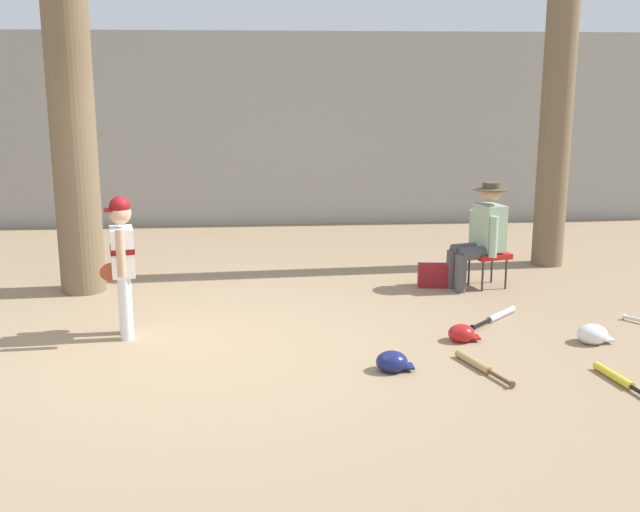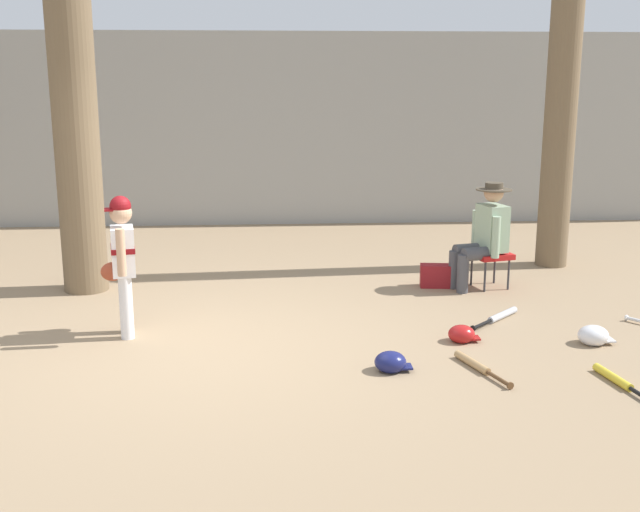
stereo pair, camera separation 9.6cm
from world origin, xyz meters
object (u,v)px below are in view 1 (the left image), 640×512
at_px(seated_spectator, 482,232).
at_px(bat_aluminum_silver, 498,316).
at_px(tree_behind_spectator, 559,69).
at_px(folding_stool, 488,256).
at_px(handbag_beside_stool, 433,275).
at_px(tree_near_player, 70,92).
at_px(young_ballplayer, 122,257).
at_px(batting_helmet_navy, 392,362).
at_px(bat_wood_tan, 477,364).
at_px(bat_yellow_trainer, 618,378).
at_px(batting_helmet_white, 593,334).
at_px(batting_helmet_red, 462,334).

xyz_separation_m(seated_spectator, bat_aluminum_silver, (-0.14, -1.17, -0.61)).
relative_size(tree_behind_spectator, folding_stool, 11.17).
distance_m(tree_behind_spectator, handbag_beside_stool, 3.02).
bearing_deg(tree_near_player, folding_stool, -2.49).
bearing_deg(young_ballplayer, bat_aluminum_silver, 3.65).
xyz_separation_m(tree_near_player, batting_helmet_navy, (3.03, -2.69, -2.10)).
height_order(bat_wood_tan, bat_yellow_trainer, same).
relative_size(seated_spectator, bat_wood_tan, 1.60).
bearing_deg(seated_spectator, handbag_beside_stool, 170.55).
height_order(bat_wood_tan, batting_helmet_white, batting_helmet_white).
distance_m(tree_behind_spectator, bat_aluminum_silver, 3.53).
bearing_deg(batting_helmet_navy, batting_helmet_red, 41.82).
height_order(seated_spectator, bat_wood_tan, seated_spectator).
distance_m(bat_wood_tan, batting_helmet_red, 0.68).
bearing_deg(bat_aluminum_silver, handbag_beside_stool, 106.59).
distance_m(folding_stool, bat_yellow_trainer, 2.91).
distance_m(seated_spectator, handbag_beside_stool, 0.73).
relative_size(handbag_beside_stool, bat_aluminum_silver, 0.54).
relative_size(folding_stool, bat_aluminum_silver, 0.78).
distance_m(handbag_beside_stool, bat_yellow_trainer, 3.06).
distance_m(folding_stool, handbag_beside_stool, 0.66).
bearing_deg(batting_helmet_navy, batting_helmet_white, 15.51).
relative_size(young_ballplayer, batting_helmet_navy, 4.24).
xyz_separation_m(young_ballplayer, batting_helmet_white, (4.22, -0.54, -0.66)).
bearing_deg(batting_helmet_white, seated_spectator, 104.05).
xyz_separation_m(folding_stool, batting_helmet_red, (-0.77, -1.82, -0.29)).
bearing_deg(tree_near_player, handbag_beside_stool, -1.99).
xyz_separation_m(bat_yellow_trainer, batting_helmet_red, (-0.97, 1.06, 0.04)).
bearing_deg(folding_stool, tree_near_player, 177.51).
relative_size(bat_yellow_trainer, bat_aluminum_silver, 1.24).
height_order(tree_behind_spectator, handbag_beside_stool, tree_behind_spectator).
relative_size(bat_aluminum_silver, batting_helmet_white, 1.94).
bearing_deg(tree_near_player, batting_helmet_white, -23.63).
bearing_deg(batting_helmet_white, tree_behind_spectator, 76.90).
xyz_separation_m(handbag_beside_stool, batting_helmet_red, (-0.16, -1.88, -0.06)).
relative_size(tree_near_player, bat_yellow_trainer, 6.49).
xyz_separation_m(seated_spectator, handbag_beside_stool, (-0.52, 0.09, -0.51)).
xyz_separation_m(tree_near_player, folding_stool, (4.56, -0.20, -1.81)).
distance_m(folding_stool, seated_spectator, 0.29).
distance_m(handbag_beside_stool, batting_helmet_red, 1.89).
distance_m(tree_near_player, bat_yellow_trainer, 6.06).
relative_size(young_ballplayer, batting_helmet_red, 4.54).
xyz_separation_m(tree_behind_spectator, young_ballplayer, (-4.92, -2.45, -1.69)).
relative_size(bat_wood_tan, batting_helmet_white, 2.31).
height_order(tree_behind_spectator, batting_helmet_red, tree_behind_spectator).
relative_size(young_ballplayer, batting_helmet_white, 4.03).
bearing_deg(bat_wood_tan, tree_behind_spectator, 61.63).
relative_size(tree_near_player, tree_behind_spectator, 0.93).
height_order(folding_stool, bat_aluminum_silver, folding_stool).
height_order(tree_behind_spectator, seated_spectator, tree_behind_spectator).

